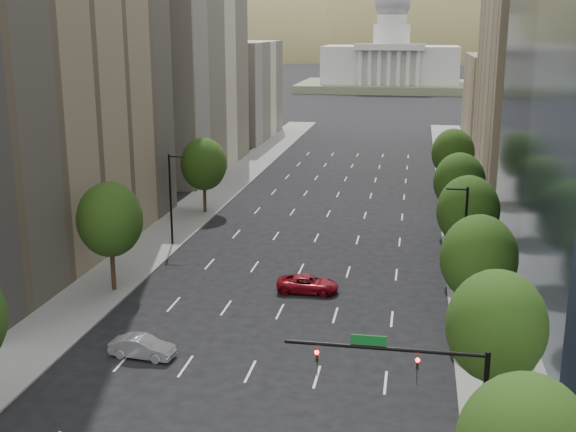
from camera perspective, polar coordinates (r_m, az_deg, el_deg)
The scene contains 20 objects.
sidewalk_left at distance 68.48m, azimuth -11.93°, elevation -3.30°, with size 6.00×200.00×0.15m, color slate.
sidewalk_right at distance 64.03m, azimuth 14.89°, elevation -4.75°, with size 6.00×200.00×0.15m, color slate.
midrise_cream_left at distance 108.97m, azimuth -8.66°, elevation 12.71°, with size 14.00×30.00×35.00m, color beige.
filler_left at distance 141.10m, azimuth -4.23°, elevation 9.76°, with size 14.00×26.00×18.00m, color beige.
parking_tan_right at distance 101.66m, azimuth 19.11°, elevation 10.56°, with size 14.00×30.00×30.00m, color #8C7759.
filler_right at distance 134.81m, azimuth 16.77°, elevation 8.54°, with size 14.00×26.00×16.00m, color #8C7759.
tree_right_1 at distance 39.53m, azimuth 15.94°, elevation -8.27°, with size 5.20×5.20×8.75m.
tree_right_2 at distance 50.82m, azimuth 14.65°, elevation -3.22°, with size 5.20×5.20×8.61m.
tree_right_3 at distance 62.27m, azimuth 13.86°, elevation 0.36°, with size 5.20×5.20×8.89m.
tree_right_4 at distance 75.99m, azimuth 13.22°, elevation 2.60°, with size 5.20×5.20×8.46m.
tree_right_5 at distance 91.65m, azimuth 12.74°, elevation 4.81°, with size 5.20×5.20×8.75m.
tree_left_1 at distance 59.22m, azimuth -13.72°, elevation -0.28°, with size 5.20×5.20×8.97m.
tree_left_2 at distance 83.14m, azimuth -6.59°, elevation 4.05°, with size 5.20×5.20×8.68m.
streetlight_rn at distance 57.68m, azimuth 13.54°, elevation -1.82°, with size 1.70×0.20×9.00m.
streetlight_ln at distance 71.02m, azimuth -9.10°, elevation 1.47°, with size 1.70×0.20×9.00m.
traffic_signal at distance 34.08m, azimuth 10.90°, elevation -12.85°, with size 9.12×0.40×7.38m.
capitol at distance 250.49m, azimuth 8.00°, elevation 11.65°, with size 60.00×40.00×35.20m.
foothills at distance 603.08m, azimuth 12.51°, elevation 8.66°, with size 720.00×413.00×263.00m.
car_silver at distance 48.70m, azimuth -11.28°, elevation -9.99°, with size 1.49×4.26×1.41m, color gray.
car_red_far at distance 58.90m, azimuth 1.55°, elevation -5.32°, with size 2.27×4.93×1.37m, color maroon.
Camera 1 is at (9.51, -0.31, 20.71)m, focal length 45.60 mm.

